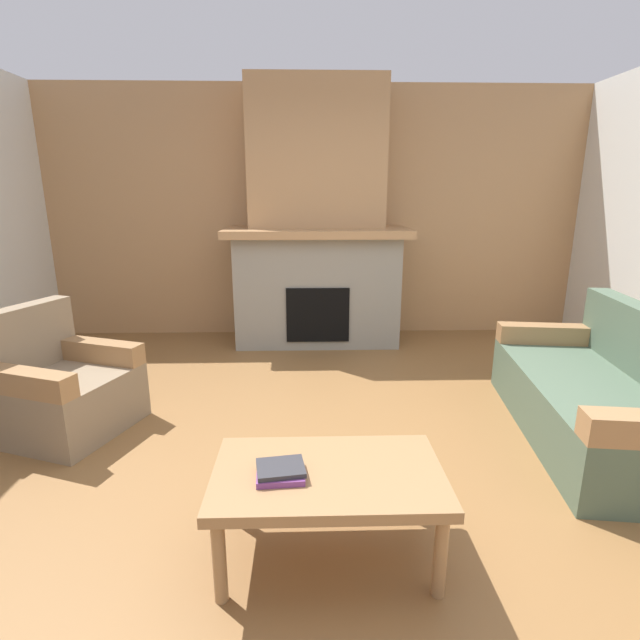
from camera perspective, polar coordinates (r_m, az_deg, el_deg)
ground at (r=2.97m, az=0.90°, el=-17.57°), size 9.00×9.00×0.00m
wall_back_wood_panel at (r=5.50m, az=-0.48°, el=12.44°), size 6.00×0.12×2.70m
fireplace at (r=5.14m, az=-0.38°, el=10.17°), size 1.90×0.82×2.70m
couch at (r=3.70m, az=30.49°, el=-7.92°), size 1.07×1.90×0.85m
armchair at (r=3.76m, az=-28.54°, el=-7.19°), size 0.97×0.97×0.85m
coffee_table at (r=2.20m, az=0.96°, el=-18.64°), size 1.00×0.60×0.43m
book_stack_near_edge at (r=2.13m, az=-4.70°, el=-17.55°), size 0.22×0.19×0.05m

